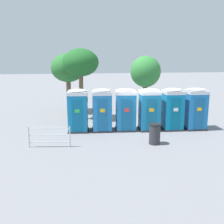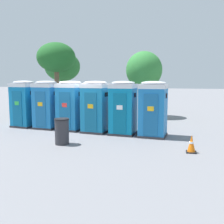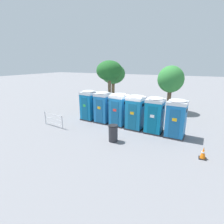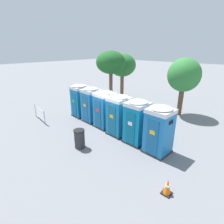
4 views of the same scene
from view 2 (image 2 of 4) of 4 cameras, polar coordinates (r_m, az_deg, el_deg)
ground_plane at (r=13.64m, az=-5.85°, el=-3.94°), size 120.00×120.00×0.00m
portapotty_0 at (r=15.17m, az=-18.53°, el=1.75°), size 1.31×1.33×2.54m
portapotty_1 at (r=14.34m, az=-14.02°, el=1.61°), size 1.25×1.28×2.54m
portapotty_2 at (r=13.60m, az=-9.00°, el=1.45°), size 1.32×1.32×2.54m
portapotty_3 at (r=12.90m, az=-3.62°, el=1.20°), size 1.29×1.29×2.54m
portapotty_4 at (r=12.40m, az=2.45°, el=0.97°), size 1.24×1.26×2.54m
portapotty_5 at (r=12.04m, az=8.93°, el=0.69°), size 1.29×1.28×2.54m
street_tree_0 at (r=17.69m, az=-12.04°, el=11.37°), size 2.49×2.49×4.97m
street_tree_1 at (r=18.27m, az=6.99°, el=8.92°), size 2.47×2.47×4.50m
street_tree_2 at (r=20.42m, az=-10.75°, el=9.59°), size 2.67×2.67×4.68m
trash_can at (r=10.79m, az=-10.86°, el=-4.15°), size 0.60×0.60×1.05m
traffic_cone at (r=9.88m, az=16.91°, el=-6.70°), size 0.36×0.36×0.64m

